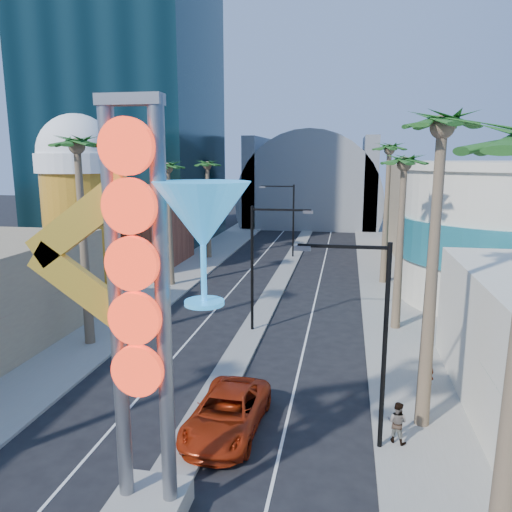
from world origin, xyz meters
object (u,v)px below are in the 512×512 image
Objects in this scene: red_pickup at (227,413)px; pedestrian_a at (427,372)px; pedestrian_b at (397,422)px; neon_sign at (166,290)px.

red_pickup is 9.75m from pedestrian_a.
pedestrian_a reaches higher than pedestrian_b.
pedestrian_b is (6.65, 0.21, 0.16)m from red_pickup.
red_pickup is at bearing 37.57° from pedestrian_a.
neon_sign is 7.71× the size of pedestrian_b.
pedestrian_b reaches higher than red_pickup.
red_pickup is 3.56× the size of pedestrian_b.
neon_sign reaches higher than pedestrian_b.
pedestrian_a is 5.03m from pedestrian_b.
pedestrian_a is (8.79, 10.19, -6.26)m from neon_sign.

